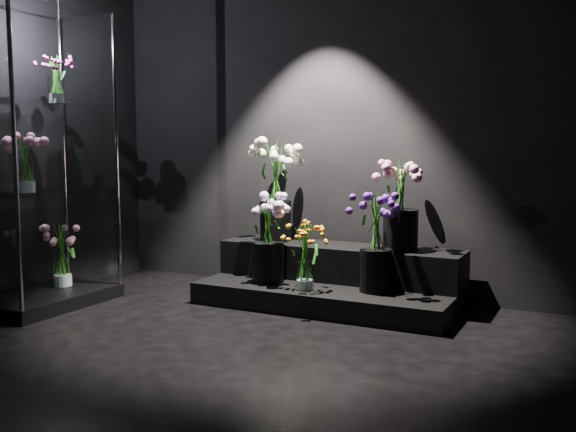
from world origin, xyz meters
The scene contains 12 objects.
floor centered at (0.00, 0.00, 0.00)m, with size 4.00×4.00×0.00m, color black.
wall_back centered at (0.00, 2.00, 1.40)m, with size 4.00×4.00×0.00m, color black.
display_riser centered at (0.19, 1.62, 0.18)m, with size 1.91×0.85×0.42m.
display_case centered at (-1.68, 0.57, 1.10)m, with size 0.60×0.99×2.19m.
bouquet_orange_bells centered at (0.11, 1.28, 0.41)m, with size 0.33×0.33×0.48m.
bouquet_lilac centered at (-0.25, 1.39, 0.53)m, with size 0.44×0.44×0.66m.
bouquet_purple centered at (0.58, 1.45, 0.55)m, with size 0.34×0.34×0.69m.
bouquet_cream_roses centered at (-0.37, 1.73, 0.87)m, with size 0.50×0.50×0.78m.
bouquet_pink_roses centered at (0.67, 1.71, 0.79)m, with size 0.43×0.43×0.65m.
bouquet_case_pink centered at (-1.69, 0.43, 1.08)m, with size 0.36×0.36×0.42m.
bouquet_case_magenta centered at (-1.66, 0.71, 1.68)m, with size 0.26×0.26×0.35m.
bouquet_case_base_pink centered at (-1.74, 0.78, 0.36)m, with size 0.41×0.41×0.49m.
Camera 1 is at (2.03, -2.81, 1.18)m, focal length 40.00 mm.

